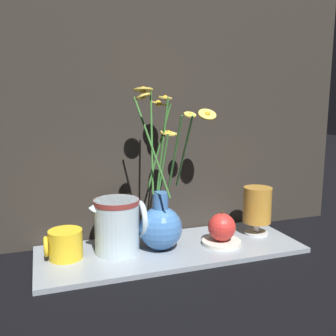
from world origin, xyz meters
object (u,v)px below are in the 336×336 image
at_px(orange_fruit, 222,227).
at_px(ceramic_pitcher, 118,223).
at_px(tea_glass, 257,206).
at_px(vase_with_flowers, 161,219).
at_px(yellow_mug, 65,244).

bearing_deg(orange_fruit, ceramic_pitcher, 171.77).
distance_m(tea_glass, orange_fruit, 0.14).
height_order(ceramic_pitcher, orange_fruit, ceramic_pitcher).
relative_size(vase_with_flowers, yellow_mug, 4.50).
relative_size(vase_with_flowers, tea_glass, 3.00).
bearing_deg(ceramic_pitcher, yellow_mug, 178.79).
relative_size(yellow_mug, tea_glass, 0.67).
distance_m(vase_with_flowers, yellow_mug, 0.24).
distance_m(vase_with_flowers, tea_glass, 0.29).
height_order(vase_with_flowers, orange_fruit, vase_with_flowers).
bearing_deg(orange_fruit, tea_glass, 16.34).
distance_m(yellow_mug, tea_glass, 0.52).
distance_m(ceramic_pitcher, tea_glass, 0.39).
xyz_separation_m(tea_glass, orange_fruit, (-0.13, -0.04, -0.03)).
relative_size(yellow_mug, orange_fruit, 1.11).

